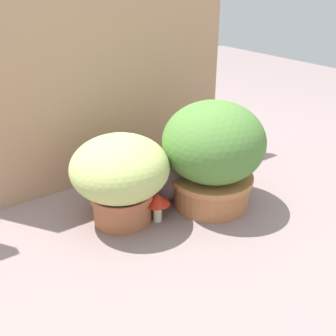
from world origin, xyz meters
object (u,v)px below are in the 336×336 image
at_px(cat, 171,173).
at_px(mushroom_ornament_red, 157,201).
at_px(leafy_planter, 213,153).
at_px(grass_planter, 120,175).

bearing_deg(cat, mushroom_ornament_red, -142.65).
bearing_deg(cat, leafy_planter, -48.42).
distance_m(grass_planter, mushroom_ornament_red, 0.18).
height_order(grass_planter, mushroom_ornament_red, grass_planter).
height_order(leafy_planter, mushroom_ornament_red, leafy_planter).
bearing_deg(grass_planter, leafy_planter, -16.44).
bearing_deg(mushroom_ornament_red, cat, 37.35).
relative_size(cat, mushroom_ornament_red, 2.92).
relative_size(grass_planter, leafy_planter, 0.85).
xyz_separation_m(cat, mushroom_ornament_red, (-0.14, -0.11, -0.03)).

